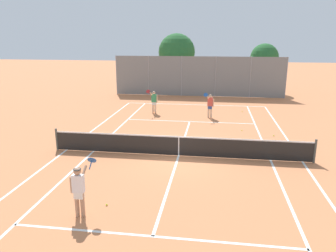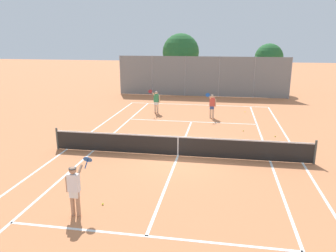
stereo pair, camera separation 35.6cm
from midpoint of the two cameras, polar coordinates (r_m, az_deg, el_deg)
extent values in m
plane|color=#CC7A4C|center=(15.22, 1.20, -5.22)|extent=(120.00, 120.00, 0.00)
cube|color=white|center=(26.64, 4.36, 3.72)|extent=(11.00, 0.10, 0.01)
cube|color=white|center=(16.76, -17.86, -4.01)|extent=(0.10, 23.80, 0.01)
cube|color=white|center=(15.58, 21.82, -5.86)|extent=(0.10, 23.80, 0.01)
cube|color=white|center=(16.21, -13.49, -4.33)|extent=(0.10, 23.80, 0.01)
cube|color=white|center=(15.31, 16.81, -5.77)|extent=(0.10, 23.80, 0.01)
cube|color=white|center=(9.56, -3.80, -18.63)|extent=(8.26, 0.10, 0.01)
cube|color=white|center=(21.30, 3.32, 0.78)|extent=(8.26, 0.10, 0.01)
cube|color=white|center=(15.22, 1.20, -5.21)|extent=(0.10, 12.80, 0.01)
cylinder|color=#474C47|center=(16.80, -19.39, -2.19)|extent=(0.10, 0.10, 1.07)
cylinder|color=#474C47|center=(15.52, 23.63, -4.04)|extent=(0.10, 0.10, 1.07)
cube|color=black|center=(15.06, 1.21, -3.56)|extent=(11.90, 0.02, 0.89)
cube|color=white|center=(14.92, 1.22, -1.91)|extent=(11.90, 0.03, 0.06)
cube|color=white|center=(15.07, 1.21, -3.63)|extent=(0.05, 0.03, 0.89)
cylinder|color=tan|center=(10.66, -16.52, -12.90)|extent=(0.13, 0.13, 0.82)
cylinder|color=tan|center=(10.59, -15.61, -13.03)|extent=(0.13, 0.13, 0.82)
cube|color=white|center=(10.47, -16.20, -11.37)|extent=(0.28, 0.18, 0.24)
cube|color=white|center=(10.32, -16.35, -9.58)|extent=(0.34, 0.21, 0.56)
sphere|color=tan|center=(10.17, -16.51, -7.58)|extent=(0.22, 0.22, 0.22)
cylinder|color=black|center=(10.14, -16.54, -7.24)|extent=(0.23, 0.23, 0.02)
cylinder|color=tan|center=(10.44, -17.43, -9.74)|extent=(0.08, 0.08, 0.52)
cylinder|color=tan|center=(10.27, -15.48, -7.88)|extent=(0.09, 0.46, 0.35)
cylinder|color=#1E4C99|center=(10.37, -14.29, -6.59)|extent=(0.04, 0.25, 0.22)
cylinder|color=#1E4C99|center=(10.44, -14.07, -5.79)|extent=(0.28, 0.20, 0.23)
cylinder|color=beige|center=(23.49, -2.66, 3.19)|extent=(0.13, 0.13, 0.82)
cylinder|color=beige|center=(23.55, -3.08, 3.21)|extent=(0.13, 0.13, 0.82)
cube|color=white|center=(23.45, -2.88, 3.99)|extent=(0.30, 0.21, 0.24)
cube|color=#338C59|center=(23.38, -2.89, 4.85)|extent=(0.36, 0.24, 0.56)
sphere|color=beige|center=(23.31, -2.90, 5.80)|extent=(0.22, 0.22, 0.22)
cylinder|color=black|center=(23.30, -2.91, 5.96)|extent=(0.23, 0.23, 0.02)
cylinder|color=beige|center=(23.33, -2.37, 4.68)|extent=(0.08, 0.08, 0.52)
cylinder|color=beige|center=(23.24, -3.32, 5.51)|extent=(0.14, 0.46, 0.35)
cylinder|color=maroon|center=(23.02, -3.84, 5.81)|extent=(0.06, 0.25, 0.22)
cylinder|color=maroon|center=(22.89, -3.94, 6.03)|extent=(0.30, 0.23, 0.23)
cylinder|color=beige|center=(22.33, 7.07, 2.45)|extent=(0.13, 0.13, 0.82)
cylinder|color=beige|center=(22.35, 6.61, 2.47)|extent=(0.13, 0.13, 0.82)
cube|color=#334C8C|center=(22.27, 6.87, 3.29)|extent=(0.29, 0.20, 0.24)
cube|color=#D84C3F|center=(22.20, 6.89, 4.20)|extent=(0.35, 0.22, 0.56)
sphere|color=beige|center=(22.12, 6.93, 5.19)|extent=(0.22, 0.22, 0.22)
cylinder|color=black|center=(22.11, 6.93, 5.36)|extent=(0.23, 0.23, 0.02)
cylinder|color=beige|center=(22.19, 7.46, 4.02)|extent=(0.08, 0.08, 0.52)
cylinder|color=beige|center=(22.02, 6.55, 4.89)|extent=(0.11, 0.46, 0.35)
cylinder|color=#1E4C99|center=(21.75, 6.15, 5.20)|extent=(0.05, 0.25, 0.22)
cylinder|color=#1E4C99|center=(21.61, 6.12, 5.43)|extent=(0.29, 0.22, 0.23)
sphere|color=#D1DB33|center=(11.20, -11.56, -13.29)|extent=(0.07, 0.07, 0.07)
sphere|color=#D1DB33|center=(24.59, 12.41, 2.50)|extent=(0.07, 0.07, 0.07)
sphere|color=#D1DB33|center=(19.01, 17.43, -1.61)|extent=(0.07, 0.07, 0.07)
sphere|color=#D1DB33|center=(19.60, 12.24, -0.74)|extent=(0.07, 0.07, 0.07)
cylinder|color=gray|center=(31.72, -9.27, 8.75)|extent=(0.08, 0.08, 3.64)
cylinder|color=gray|center=(30.94, -3.73, 8.76)|extent=(0.08, 0.08, 3.64)
cylinder|color=gray|center=(30.46, 2.04, 8.67)|extent=(0.08, 0.08, 3.64)
cylinder|color=gray|center=(30.28, 7.93, 8.50)|extent=(0.08, 0.08, 3.64)
cylinder|color=gray|center=(30.42, 13.82, 8.24)|extent=(0.08, 0.08, 3.64)
cylinder|color=gray|center=(30.87, 19.59, 7.90)|extent=(0.08, 0.08, 3.64)
cube|color=slate|center=(30.33, 4.98, 8.60)|extent=(15.46, 0.02, 3.60)
cylinder|color=brown|center=(34.53, 1.20, 8.52)|extent=(0.27, 0.27, 2.51)
sphere|color=#26602D|center=(34.32, 1.22, 12.76)|extent=(3.73, 3.73, 3.73)
sphere|color=#26602D|center=(34.71, 1.01, 12.02)|extent=(2.23, 2.23, 2.23)
cylinder|color=brown|center=(33.90, 15.87, 7.74)|extent=(0.24, 0.24, 2.42)
sphere|color=#26602D|center=(33.71, 16.14, 11.37)|extent=(2.71, 2.71, 2.71)
sphere|color=#26602D|center=(33.41, 15.28, 10.82)|extent=(1.87, 1.87, 1.87)
camera|label=1|loc=(0.18, -90.62, -0.17)|focal=35.00mm
camera|label=2|loc=(0.18, 89.38, 0.17)|focal=35.00mm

